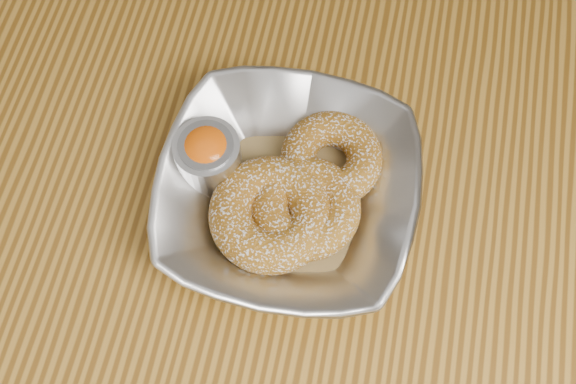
% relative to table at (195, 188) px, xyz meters
% --- Properties ---
extents(ground_plane, '(4.00, 4.00, 0.00)m').
position_rel_table_xyz_m(ground_plane, '(0.00, 0.00, -0.65)').
color(ground_plane, '#565659').
rests_on(ground_plane, ground).
extents(table, '(1.20, 0.80, 0.75)m').
position_rel_table_xyz_m(table, '(0.00, 0.00, 0.00)').
color(table, '#8F611E').
rests_on(table, ground_plane).
extents(serving_bowl, '(0.22, 0.22, 0.05)m').
position_rel_table_xyz_m(serving_bowl, '(0.11, -0.04, 0.13)').
color(serving_bowl, silver).
rests_on(serving_bowl, table).
extents(parchment, '(0.19, 0.19, 0.00)m').
position_rel_table_xyz_m(parchment, '(0.11, -0.04, 0.11)').
color(parchment, olive).
rests_on(parchment, table).
extents(donut_back, '(0.10, 0.10, 0.03)m').
position_rel_table_xyz_m(donut_back, '(0.14, 0.00, 0.12)').
color(donut_back, '#925B15').
rests_on(donut_back, parchment).
extents(donut_front, '(0.12, 0.12, 0.04)m').
position_rel_table_xyz_m(donut_front, '(0.10, -0.06, 0.13)').
color(donut_front, '#925B15').
rests_on(donut_front, parchment).
extents(donut_extra, '(0.12, 0.12, 0.03)m').
position_rel_table_xyz_m(donut_extra, '(0.12, -0.05, 0.13)').
color(donut_extra, '#925B15').
rests_on(donut_extra, parchment).
extents(ramekin, '(0.06, 0.06, 0.06)m').
position_rel_table_xyz_m(ramekin, '(0.04, -0.02, 0.14)').
color(ramekin, silver).
rests_on(ramekin, table).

